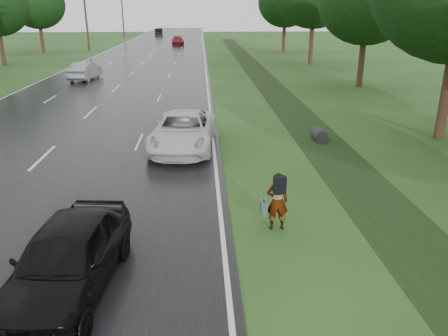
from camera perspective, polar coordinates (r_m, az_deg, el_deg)
name	(u,v)px	position (r m, az deg, el deg)	size (l,w,h in m)	color
road	(148,58)	(54.21, -9.91, 13.94)	(14.00, 180.00, 0.04)	black
edge_stripe_east	(205,58)	(53.85, -2.54, 14.20)	(0.12, 180.00, 0.01)	silver
edge_stripe_west	(90,58)	(55.39, -17.05, 13.54)	(0.12, 180.00, 0.01)	silver
center_line	(148,58)	(54.21, -9.91, 13.97)	(0.12, 180.00, 0.01)	silver
drainage_ditch	(284,101)	(28.31, 7.81, 8.69)	(2.20, 120.00, 0.56)	black
utility_pole_far	(85,12)	(65.42, -17.65, 18.90)	(1.60, 0.26, 10.00)	#372216
utility_pole_distant	(122,11)	(94.83, -13.14, 19.37)	(1.60, 0.26, 10.00)	#372216
tree_east_c	(368,0)	(34.69, 18.28, 20.13)	(7.00, 7.00, 9.29)	#372216
tree_east_f	(285,2)	(61.60, 8.03, 20.66)	(7.20, 7.20, 9.62)	#372216
tree_west_f	(37,4)	(65.07, -23.23, 19.09)	(7.00, 7.00, 9.29)	#372216
pedestrian	(277,201)	(11.50, 6.88, -4.26)	(0.70, 0.63, 1.59)	#A5998C
white_pickup	(183,131)	(18.21, -5.32, 4.86)	(2.45, 5.31, 1.48)	silver
dark_sedan	(67,258)	(9.55, -19.77, -10.99)	(1.78, 4.41, 1.50)	black
silver_sedan	(85,71)	(38.43, -17.69, 11.99)	(1.49, 4.27, 1.41)	gray
far_car_red	(178,41)	(73.50, -6.07, 16.20)	(1.89, 4.64, 1.35)	maroon
far_car_dark	(159,32)	(100.88, -8.53, 17.17)	(1.62, 4.66, 1.53)	black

